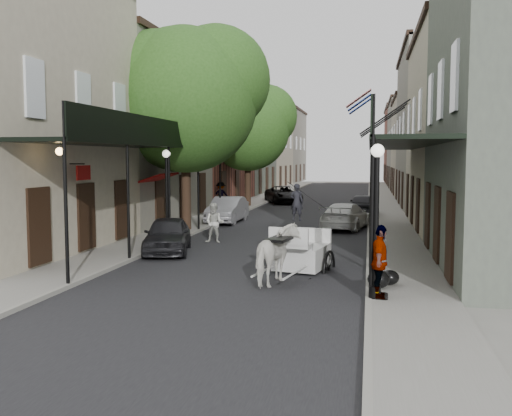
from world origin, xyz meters
The scene contains 24 objects.
ground centered at (0.00, 0.00, 0.00)m, with size 140.00×140.00×0.00m, color gray.
road centered at (0.00, 20.00, 0.01)m, with size 8.00×90.00×0.01m, color black.
sidewalk_left centered at (-5.00, 20.00, 0.06)m, with size 2.20×90.00×0.12m, color gray.
sidewalk_right centered at (5.00, 20.00, 0.06)m, with size 2.20×90.00×0.12m, color gray.
building_row_left centered at (-8.60, 30.00, 5.25)m, with size 5.00×80.00×10.50m, color #B7AD93.
building_row_right centered at (8.60, 30.00, 5.25)m, with size 5.00×80.00×10.50m, color gray.
gallery_left centered at (-4.79, 6.98, 4.05)m, with size 2.20×18.05×4.88m.
gallery_right centered at (4.79, 6.98, 4.05)m, with size 2.20×18.05×4.88m.
tree_near centered at (-4.20, 10.18, 6.49)m, with size 7.31×6.80×9.63m.
tree_far centered at (-4.25, 24.18, 5.84)m, with size 6.45×6.00×8.61m.
lamppost_right_near centered at (4.10, -2.00, 2.05)m, with size 0.32×0.32×3.71m.
lamppost_left centered at (-4.10, 6.00, 2.05)m, with size 0.32×0.32×3.71m.
lamppost_right_far centered at (4.10, 18.00, 2.05)m, with size 0.32×0.32×3.71m.
horse centered at (1.47, -0.43, 0.83)m, with size 0.89×1.96×1.65m, color silver.
carriage centered at (1.96, 2.09, 1.07)m, with size 1.95×2.65×2.76m.
pedestrian_walking centered at (-2.32, 6.76, 0.83)m, with size 0.80×0.63×1.65m, color beige.
pedestrian_sidewalk_left centered at (-5.80, 20.99, 1.01)m, with size 1.16×0.66×1.79m, color gray.
pedestrian_sidewalk_right centered at (4.20, -2.00, 1.01)m, with size 1.05×0.44×1.79m, color gray.
car_left_near centered at (-3.36, 4.00, 0.67)m, with size 1.57×3.91×1.33m, color black.
car_left_mid centered at (-3.60, 14.00, 0.70)m, with size 1.48×4.25×1.40m, color gray.
car_left_far centered at (-2.60, 27.94, 0.67)m, with size 2.22×4.81×1.34m, color black.
car_right_near centered at (2.81, 12.46, 0.65)m, with size 1.81×4.46×1.29m, color silver.
car_right_far centered at (3.60, 19.00, 0.69)m, with size 1.63×4.06×1.38m, color black.
trash_bags centered at (4.32, -0.74, 0.35)m, with size 0.84×0.99×0.49m.
Camera 1 is at (3.92, -15.83, 3.49)m, focal length 40.00 mm.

